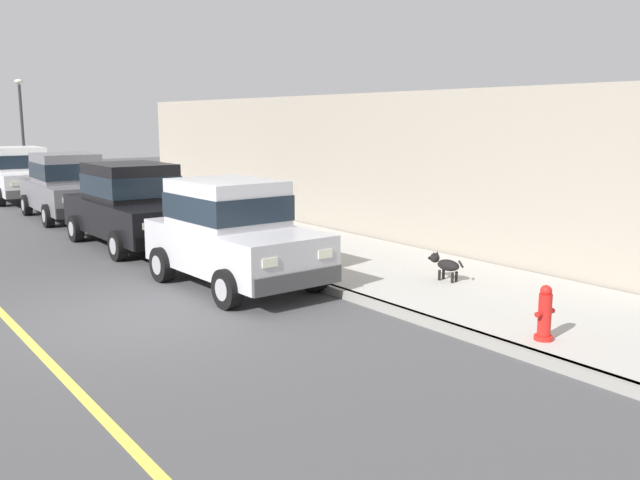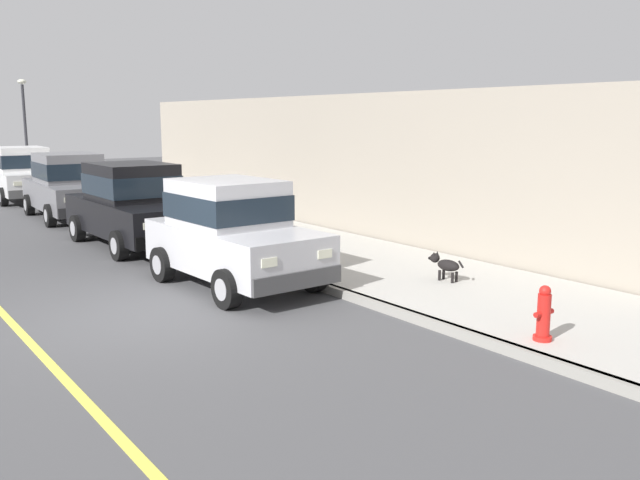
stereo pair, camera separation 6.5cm
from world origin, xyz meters
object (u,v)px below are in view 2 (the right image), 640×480
at_px(dog_black, 445,264).
at_px(car_black_sedan, 133,204).
at_px(fire_hydrant, 544,315).
at_px(car_white_sedan, 22,173).
at_px(car_grey_sedan, 69,185).
at_px(car_silver_hatchback, 232,231).
at_px(street_lamp, 25,119).

bearing_deg(dog_black, car_black_sedan, 112.16).
height_order(car_black_sedan, fire_hydrant, car_black_sedan).
relative_size(car_white_sedan, fire_hydrant, 6.43).
distance_m(car_black_sedan, car_grey_sedan, 5.40).
relative_size(car_silver_hatchback, car_black_sedan, 0.84).
bearing_deg(car_black_sedan, fire_hydrant, -81.48).
relative_size(car_grey_sedan, fire_hydrant, 6.44).
distance_m(car_white_sedan, fire_hydrant, 21.16).
distance_m(car_white_sedan, dog_black, 18.31).
bearing_deg(car_white_sedan, car_grey_sedan, -89.33).
xyz_separation_m(car_white_sedan, fire_hydrant, (1.48, -21.10, -0.51)).
bearing_deg(fire_hydrant, car_silver_hatchback, 105.71).
bearing_deg(car_grey_sedan, fire_hydrant, -84.78).
height_order(fire_hydrant, street_lamp, street_lamp).
bearing_deg(car_white_sedan, dog_black, -81.00).
bearing_deg(car_white_sedan, street_lamp, 74.67).
relative_size(dog_black, street_lamp, 0.17).
relative_size(fire_hydrant, street_lamp, 0.16).
height_order(car_black_sedan, car_white_sedan, same).
bearing_deg(car_silver_hatchback, car_black_sedan, 90.00).
relative_size(dog_black, fire_hydrant, 1.04).
relative_size(car_silver_hatchback, car_white_sedan, 0.83).
bearing_deg(car_grey_sedan, car_silver_hatchback, -90.56).
bearing_deg(car_silver_hatchback, car_white_sedan, 89.87).
xyz_separation_m(car_grey_sedan, fire_hydrant, (1.42, -15.54, -0.51)).
distance_m(car_silver_hatchback, dog_black, 3.79).
height_order(car_black_sedan, dog_black, car_black_sedan).
bearing_deg(street_lamp, fire_hydrant, -89.78).
height_order(car_black_sedan, car_grey_sedan, same).
height_order(car_silver_hatchback, fire_hydrant, car_silver_hatchback).
height_order(car_silver_hatchback, dog_black, car_silver_hatchback).
bearing_deg(car_white_sedan, car_black_sedan, -90.18).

